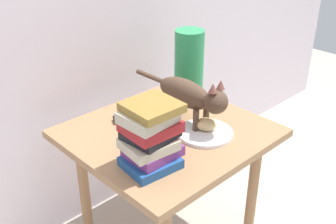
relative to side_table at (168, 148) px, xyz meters
name	(u,v)px	position (x,y,z in m)	size (l,w,h in m)	color
side_table	(168,148)	(0.00, 0.00, 0.00)	(0.72, 0.68, 0.59)	#9E724C
plate	(205,133)	(0.08, -0.12, 0.09)	(0.21, 0.21, 0.01)	white
bread_roll	(206,124)	(0.09, -0.12, 0.12)	(0.08, 0.06, 0.05)	#E0BC7A
cat	(191,96)	(0.09, -0.04, 0.22)	(0.09, 0.48, 0.23)	#4C3828
book_stack	(150,135)	(-0.20, -0.13, 0.20)	(0.20, 0.18, 0.23)	#1E4C8C
green_vase	(189,66)	(0.26, 0.14, 0.24)	(0.13, 0.13, 0.32)	#288C51
tv_remote	(132,118)	(-0.05, 0.16, 0.09)	(0.15, 0.04, 0.02)	black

